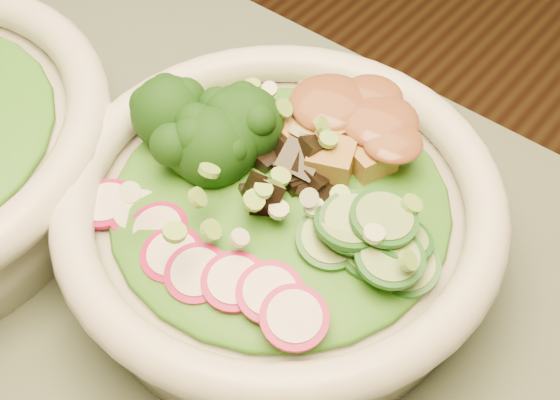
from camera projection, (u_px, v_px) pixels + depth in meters
The scene contains 9 objects.
salad_bowl at pixel (280, 221), 0.48m from camera, with size 0.27×0.27×0.07m.
lettuce_bed at pixel (280, 199), 0.47m from camera, with size 0.21×0.21×0.02m, color #1F6515.
broccoli_florets at pixel (199, 133), 0.48m from camera, with size 0.08×0.07×0.04m, color black, non-canonical shape.
radish_slices at pixel (205, 268), 0.43m from camera, with size 0.11×0.04×0.02m, color #A10C43, non-canonical shape.
cucumber_slices at pixel (370, 245), 0.43m from camera, with size 0.07×0.07×0.04m, color #80AA5E, non-canonical shape.
mushroom_heap at pixel (293, 171), 0.46m from camera, with size 0.07×0.07×0.04m, color black, non-canonical shape.
tofu_cubes at pixel (348, 128), 0.49m from camera, with size 0.09×0.06×0.04m, color #AA7638, non-canonical shape.
peanut_sauce at pixel (350, 113), 0.48m from camera, with size 0.07×0.06×0.02m, color brown.
scallion_garnish at pixel (280, 172), 0.45m from camera, with size 0.20×0.20×0.02m, color #7BB43F, non-canonical shape.
Camera 1 is at (0.16, -0.04, 1.17)m, focal length 50.00 mm.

